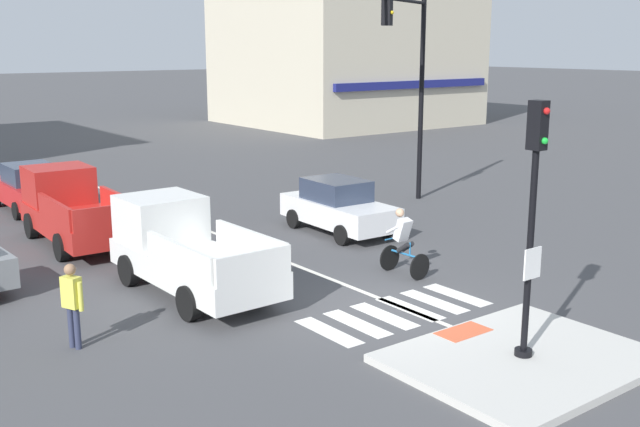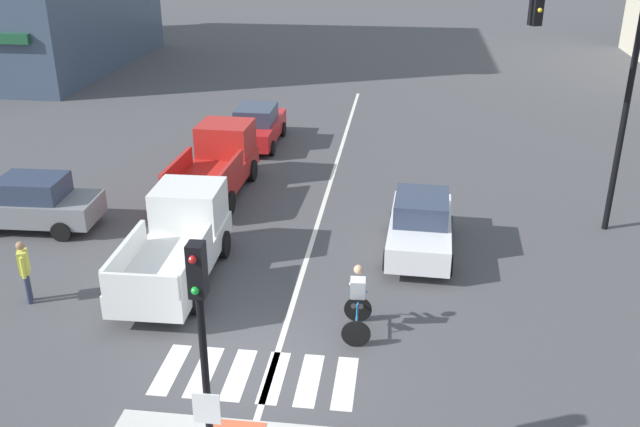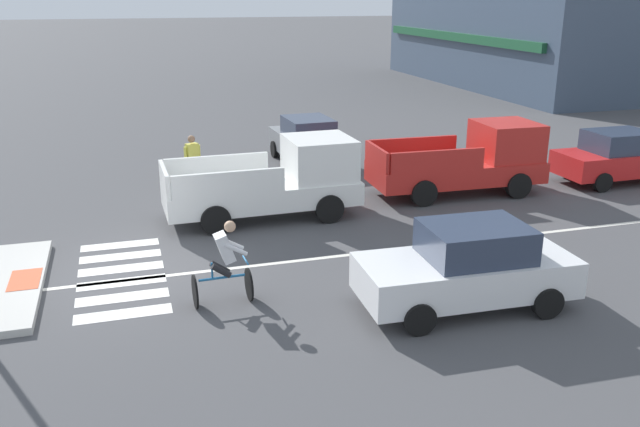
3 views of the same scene
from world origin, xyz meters
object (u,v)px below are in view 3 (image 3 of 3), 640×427
at_px(car_grey_cross_left, 307,141).
at_px(cyclist, 224,262).
at_px(car_red_westbound_distant, 620,157).
at_px(pickup_truck_white_westbound_near, 279,181).
at_px(pickup_truck_red_westbound_far, 471,161).
at_px(car_white_eastbound_mid, 468,267).
at_px(pedestrian_at_curb_left, 192,158).

bearing_deg(car_grey_cross_left, cyclist, -23.82).
distance_m(car_red_westbound_distant, car_grey_cross_left, 10.20).
height_order(car_grey_cross_left, pickup_truck_white_westbound_near, pickup_truck_white_westbound_near).
height_order(pickup_truck_red_westbound_far, cyclist, pickup_truck_red_westbound_far).
bearing_deg(pickup_truck_white_westbound_near, cyclist, -24.60).
xyz_separation_m(car_grey_cross_left, pickup_truck_red_westbound_far, (4.82, 3.72, 0.17)).
distance_m(car_white_eastbound_mid, pickup_truck_red_westbound_far, 7.89).
bearing_deg(car_red_westbound_distant, car_grey_cross_left, -120.16).
bearing_deg(car_white_eastbound_mid, pedestrian_at_curb_left, -157.16).
bearing_deg(cyclist, car_grey_cross_left, 156.18).
bearing_deg(pickup_truck_white_westbound_near, car_white_eastbound_mid, 18.75).
height_order(car_red_westbound_distant, pedestrian_at_curb_left, pedestrian_at_curb_left).
distance_m(cyclist, pedestrian_at_curb_left, 8.21).
height_order(pickup_truck_red_westbound_far, pedestrian_at_curb_left, pickup_truck_red_westbound_far).
height_order(car_grey_cross_left, cyclist, cyclist).
height_order(car_red_westbound_distant, car_white_eastbound_mid, same).
relative_size(car_white_eastbound_mid, pickup_truck_white_westbound_near, 0.81).
xyz_separation_m(car_red_westbound_distant, cyclist, (5.14, -13.35, 0.06)).
relative_size(pickup_truck_white_westbound_near, cyclist, 3.06).
distance_m(car_grey_cross_left, pickup_truck_white_westbound_near, 5.83).
bearing_deg(car_white_eastbound_mid, pickup_truck_white_westbound_near, -161.25).
distance_m(car_red_westbound_distant, pedestrian_at_curb_left, 13.37).
height_order(car_red_westbound_distant, cyclist, cyclist).
bearing_deg(cyclist, pickup_truck_red_westbound_far, 123.45).
bearing_deg(car_white_eastbound_mid, car_red_westbound_distant, 126.33).
distance_m(pickup_truck_red_westbound_far, pickup_truck_white_westbound_near, 6.03).
height_order(car_grey_cross_left, pedestrian_at_curb_left, pedestrian_at_curb_left).
relative_size(car_red_westbound_distant, pickup_truck_red_westbound_far, 0.79).
distance_m(car_white_eastbound_mid, car_grey_cross_left, 11.71).
relative_size(car_red_westbound_distant, pedestrian_at_curb_left, 2.46).
relative_size(car_white_eastbound_mid, car_grey_cross_left, 1.00).
bearing_deg(pedestrian_at_curb_left, car_white_eastbound_mid, 22.84).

